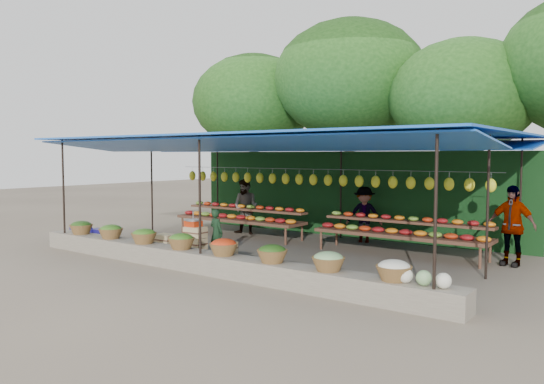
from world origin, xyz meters
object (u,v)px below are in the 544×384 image
Objects in this scene: blue_crate_front at (81,233)px; blue_crate_back at (99,234)px; crate_counter at (195,247)px; weighing_scale at (193,223)px; vendor_seated at (216,233)px.

blue_crate_front reaches higher than blue_crate_back.
crate_counter reaches higher than blue_crate_front.
weighing_scale is 4.79m from blue_crate_front.
crate_counter is 0.73m from vendor_seated.
blue_crate_back is at bearing 39.24° from blue_crate_front.
crate_counter is 2.13× the size of vendor_seated.
vendor_seated is 1.99× the size of blue_crate_front.
vendor_seated is at bearing 83.68° from weighing_scale.
blue_crate_front is 1.14× the size of blue_crate_back.
crate_counter is at bearing 95.49° from vendor_seated.
weighing_scale is 4.41m from blue_crate_back.
blue_crate_front is 0.50m from blue_crate_back.
blue_crate_front is at bearing 176.91° from weighing_scale.
blue_crate_front is at bearing 14.40° from vendor_seated.
vendor_seated is at bearing 9.30° from blue_crate_front.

